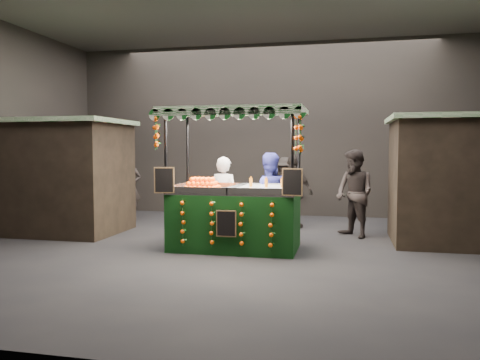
# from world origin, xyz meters

# --- Properties ---
(ground) EXTENTS (12.00, 12.00, 0.00)m
(ground) POSITION_xyz_m (0.00, 0.00, 0.00)
(ground) COLOR black
(ground) RESTS_ON ground
(market_hall) EXTENTS (12.10, 10.10, 5.05)m
(market_hall) POSITION_xyz_m (0.00, 0.00, 3.38)
(market_hall) COLOR black
(market_hall) RESTS_ON ground
(neighbour_stall_left) EXTENTS (3.00, 2.20, 2.60)m
(neighbour_stall_left) POSITION_xyz_m (-4.40, 1.00, 1.31)
(neighbour_stall_left) COLOR black
(neighbour_stall_left) RESTS_ON ground
(neighbour_stall_right) EXTENTS (3.00, 2.20, 2.60)m
(neighbour_stall_right) POSITION_xyz_m (4.40, 1.50, 1.31)
(neighbour_stall_right) COLOR black
(neighbour_stall_right) RESTS_ON ground
(juice_stall) EXTENTS (2.78, 1.63, 2.69)m
(juice_stall) POSITION_xyz_m (-0.02, -0.01, 0.84)
(juice_stall) COLOR black
(juice_stall) RESTS_ON ground
(vendor_grey) EXTENTS (0.71, 0.54, 1.77)m
(vendor_grey) POSITION_xyz_m (-0.44, 0.78, 0.88)
(vendor_grey) COLOR gray
(vendor_grey) RESTS_ON ground
(vendor_blue) EXTENTS (1.05, 0.90, 1.85)m
(vendor_blue) POSITION_xyz_m (0.48, 0.93, 0.93)
(vendor_blue) COLOR navy
(vendor_blue) RESTS_ON ground
(shopper_0) EXTENTS (0.74, 0.59, 1.76)m
(shopper_0) POSITION_xyz_m (-3.77, 3.26, 0.88)
(shopper_0) COLOR #292221
(shopper_0) RESTS_ON ground
(shopper_1) EXTENTS (1.16, 1.18, 1.92)m
(shopper_1) POSITION_xyz_m (2.24, 1.80, 0.96)
(shopper_1) COLOR black
(shopper_1) RESTS_ON ground
(shopper_2) EXTENTS (1.14, 0.86, 1.79)m
(shopper_2) POSITION_xyz_m (0.81, 2.71, 0.90)
(shopper_2) COLOR black
(shopper_2) RESTS_ON ground
(shopper_3) EXTENTS (1.27, 1.09, 1.70)m
(shopper_3) POSITION_xyz_m (0.38, 4.60, 0.85)
(shopper_3) COLOR #292321
(shopper_3) RESTS_ON ground
(shopper_4) EXTENTS (1.04, 0.97, 1.79)m
(shopper_4) POSITION_xyz_m (-4.32, 2.96, 0.90)
(shopper_4) COLOR black
(shopper_4) RESTS_ON ground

